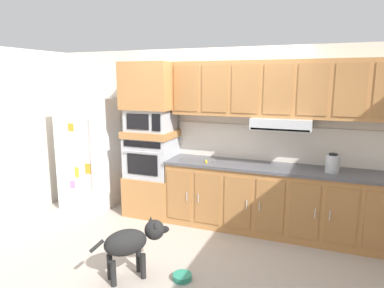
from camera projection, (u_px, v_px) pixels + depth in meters
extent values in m
plane|color=#9E9389|center=(192.00, 244.00, 4.35)|extent=(9.60, 9.60, 0.00)
cube|color=beige|center=(219.00, 134.00, 5.13)|extent=(6.20, 0.12, 2.50)
cube|color=beige|center=(18.00, 134.00, 5.12)|extent=(0.12, 7.10, 2.50)
cube|color=white|center=(89.00, 153.00, 5.54)|extent=(0.76, 0.70, 1.76)
cylinder|color=silver|center=(91.00, 153.00, 5.07)|extent=(0.02, 0.02, 1.10)
cube|color=orange|center=(88.00, 169.00, 5.16)|extent=(0.10, 0.01, 0.16)
cube|color=pink|center=(73.00, 185.00, 5.32)|extent=(0.09, 0.01, 0.12)
cube|color=orange|center=(71.00, 127.00, 5.14)|extent=(0.10, 0.01, 0.12)
cube|color=gold|center=(77.00, 172.00, 5.25)|extent=(0.07, 0.01, 0.16)
cube|color=#A8703D|center=(153.00, 194.00, 5.32)|extent=(0.74, 0.62, 0.60)
cube|color=#A8AAAF|center=(152.00, 157.00, 5.21)|extent=(0.70, 0.58, 0.60)
cube|color=black|center=(142.00, 165.00, 4.95)|extent=(0.49, 0.01, 0.30)
cube|color=black|center=(142.00, 144.00, 4.89)|extent=(0.59, 0.01, 0.09)
cylinder|color=#A8AAAF|center=(141.00, 152.00, 4.89)|extent=(0.56, 0.02, 0.02)
cube|color=#A8703D|center=(151.00, 134.00, 5.14)|extent=(0.74, 0.62, 0.10)
cube|color=#A8AAAF|center=(151.00, 120.00, 5.10)|extent=(0.64, 0.53, 0.32)
cube|color=black|center=(137.00, 122.00, 4.88)|extent=(0.35, 0.01, 0.22)
cube|color=black|center=(156.00, 123.00, 4.77)|extent=(0.13, 0.01, 0.24)
cube|color=#A8703D|center=(150.00, 86.00, 5.01)|extent=(0.74, 0.62, 0.68)
cube|color=#A8703D|center=(273.00, 201.00, 4.63)|extent=(2.94, 0.60, 0.88)
cube|color=#9A6738|center=(179.00, 195.00, 4.80)|extent=(0.35, 0.01, 0.70)
cylinder|color=#BCBCC1|center=(187.00, 197.00, 4.74)|extent=(0.01, 0.01, 0.12)
cube|color=#9A6738|center=(207.00, 199.00, 4.65)|extent=(0.35, 0.01, 0.70)
cylinder|color=#BCBCC1|center=(198.00, 198.00, 4.68)|extent=(0.01, 0.01, 0.12)
cube|color=#9A6738|center=(237.00, 203.00, 4.50)|extent=(0.35, 0.01, 0.70)
cylinder|color=#BCBCC1|center=(247.00, 204.00, 4.44)|extent=(0.01, 0.01, 0.12)
cube|color=#9A6738|center=(270.00, 207.00, 4.35)|extent=(0.35, 0.01, 0.70)
cylinder|color=#BCBCC1|center=(259.00, 206.00, 4.38)|extent=(0.01, 0.01, 0.12)
cube|color=#9A6738|center=(304.00, 212.00, 4.20)|extent=(0.35, 0.01, 0.70)
cylinder|color=#BCBCC1|center=(315.00, 214.00, 4.14)|extent=(0.01, 0.01, 0.12)
cube|color=#9A6738|center=(341.00, 217.00, 4.05)|extent=(0.35, 0.01, 0.70)
cylinder|color=#BCBCC1|center=(330.00, 216.00, 4.08)|extent=(0.01, 0.01, 0.12)
cube|color=#9A6738|center=(381.00, 222.00, 3.90)|extent=(0.35, 0.01, 0.70)
cube|color=#4C4C51|center=(275.00, 168.00, 4.55)|extent=(2.98, 0.64, 0.04)
cube|color=silver|center=(279.00, 144.00, 4.76)|extent=(2.98, 0.02, 0.50)
cube|color=#A8703D|center=(280.00, 89.00, 4.48)|extent=(2.94, 0.34, 0.74)
cube|color=#A8AAAF|center=(282.00, 123.00, 4.47)|extent=(0.76, 0.48, 0.14)
cube|color=black|center=(280.00, 130.00, 4.28)|extent=(0.72, 0.04, 0.02)
cube|color=#9A6738|center=(186.00, 88.00, 4.77)|extent=(0.35, 0.01, 0.63)
cube|color=#9A6738|center=(214.00, 89.00, 4.62)|extent=(0.35, 0.01, 0.63)
cube|color=#9A6738|center=(245.00, 89.00, 4.47)|extent=(0.35, 0.01, 0.63)
cube|color=#9A6738|center=(278.00, 89.00, 4.31)|extent=(0.35, 0.01, 0.63)
cube|color=#9A6738|center=(313.00, 90.00, 4.16)|extent=(0.35, 0.01, 0.63)
cube|color=#9A6738|center=(351.00, 90.00, 4.01)|extent=(0.35, 0.01, 0.63)
cylinder|color=yellow|center=(206.00, 161.00, 4.76)|extent=(0.06, 0.10, 0.03)
cylinder|color=silver|center=(214.00, 161.00, 4.77)|extent=(0.05, 0.11, 0.01)
cylinder|color=#A8AAAF|center=(333.00, 164.00, 4.22)|extent=(0.17, 0.17, 0.22)
cylinder|color=black|center=(333.00, 154.00, 4.20)|extent=(0.10, 0.10, 0.02)
ellipsoid|color=black|center=(126.00, 242.00, 3.52)|extent=(0.50, 0.51, 0.27)
sphere|color=black|center=(154.00, 230.00, 3.65)|extent=(0.21, 0.21, 0.21)
ellipsoid|color=black|center=(164.00, 230.00, 3.70)|extent=(0.14, 0.14, 0.08)
cone|color=black|center=(151.00, 219.00, 3.69)|extent=(0.06, 0.06, 0.07)
cone|color=black|center=(156.00, 224.00, 3.56)|extent=(0.06, 0.06, 0.07)
cylinder|color=black|center=(97.00, 246.00, 3.39)|extent=(0.13, 0.14, 0.12)
cylinder|color=black|center=(139.00, 260.00, 3.71)|extent=(0.06, 0.06, 0.27)
cylinder|color=black|center=(143.00, 266.00, 3.58)|extent=(0.06, 0.06, 0.27)
cylinder|color=black|center=(110.00, 267.00, 3.57)|extent=(0.06, 0.06, 0.27)
cylinder|color=black|center=(113.00, 274.00, 3.44)|extent=(0.06, 0.06, 0.27)
cylinder|color=#267F66|center=(182.00, 277.00, 3.57)|extent=(0.20, 0.20, 0.06)
cylinder|color=brown|center=(182.00, 276.00, 3.56)|extent=(0.15, 0.15, 0.03)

